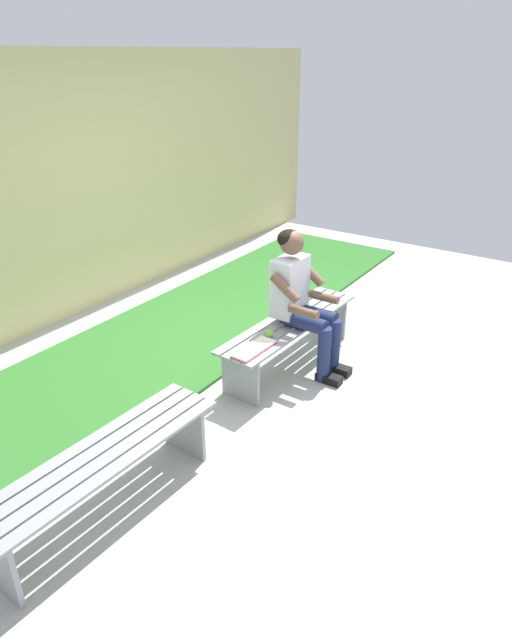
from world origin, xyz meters
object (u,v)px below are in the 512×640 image
(bench_near, at_px, (290,331))
(bench_far, at_px, (102,469))
(apple, at_px, (269,334))
(book_open, at_px, (254,349))
(person_seated, at_px, (302,297))

(bench_near, distance_m, bench_far, 2.14)
(apple, relative_size, book_open, 0.18)
(book_open, bearing_deg, person_seated, 176.44)
(book_open, bearing_deg, bench_far, 0.80)
(bench_near, relative_size, bench_far, 1.02)
(bench_far, xyz_separation_m, apple, (-1.78, 0.02, 0.14))
(person_seated, height_order, apple, person_seated)
(bench_near, xyz_separation_m, person_seated, (-0.01, 0.10, 0.35))
(person_seated, bearing_deg, book_open, -5.72)
(person_seated, relative_size, book_open, 2.94)
(bench_near, bearing_deg, bench_far, 0.00)
(bench_far, bearing_deg, apple, 179.35)
(bench_far, relative_size, apple, 22.31)
(bench_near, relative_size, person_seated, 1.36)
(bench_near, relative_size, apple, 22.66)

